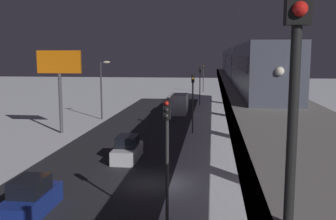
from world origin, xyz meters
TOP-DOWN VIEW (x-y plane):
  - ground_plane at (0.00, 0.00)m, footprint 240.00×240.00m
  - avenue_asphalt at (4.13, 0.00)m, footprint 11.00×99.87m
  - elevated_railway at (-7.23, 0.00)m, footprint 5.00×99.87m
  - subway_train at (-7.32, -22.76)m, footprint 2.94×55.47m
  - rail_signal at (-5.26, 18.58)m, footprint 0.36×0.41m
  - sedan_white at (2.73, -5.66)m, footprint 1.80×4.49m
  - sedan_blue at (5.53, 5.63)m, footprint 1.80×4.61m
  - box_truck at (0.73, -31.99)m, footprint 2.40×7.40m
  - traffic_light_near at (-1.97, 6.89)m, footprint 0.32×0.44m
  - traffic_light_mid at (-1.97, -16.96)m, footprint 0.32×0.44m
  - traffic_light_far at (-1.97, -40.81)m, footprint 0.32×0.44m
  - traffic_light_distant at (-1.97, -64.66)m, footprint 0.32×0.44m
  - commercial_billboard at (12.21, -15.53)m, footprint 4.80×0.36m
  - street_lamp_far at (10.20, -25.00)m, footprint 1.35×0.44m

SIDE VIEW (x-z plane):
  - ground_plane at x=0.00m, z-range 0.00..0.00m
  - avenue_asphalt at x=4.13m, z-range 0.00..0.01m
  - sedan_white at x=2.73m, z-range -0.19..1.78m
  - sedan_blue at x=5.53m, z-range -0.19..1.78m
  - box_truck at x=0.73m, z-range -0.05..2.75m
  - traffic_light_near at x=-1.97m, z-range 1.00..7.40m
  - traffic_light_mid at x=-1.97m, z-range 1.00..7.40m
  - traffic_light_far at x=-1.97m, z-range 1.00..7.40m
  - traffic_light_distant at x=-1.97m, z-range 1.00..7.40m
  - street_lamp_far at x=10.20m, z-range 0.99..8.64m
  - elevated_railway at x=-7.23m, z-range 2.09..7.87m
  - commercial_billboard at x=12.21m, z-range 2.38..11.28m
  - subway_train at x=-7.32m, z-range 5.86..9.26m
  - rail_signal at x=-5.26m, z-range 6.51..10.51m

